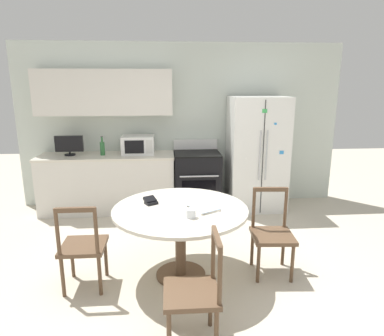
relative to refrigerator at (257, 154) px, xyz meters
The scene contains 15 objects.
ground_plane 2.68m from the refrigerator, 117.74° to the right, with size 14.00×14.00×0.00m, color beige.
back_wall 1.62m from the refrigerator, 166.41° to the left, with size 5.20×0.44×2.60m.
kitchen_counter 2.39m from the refrigerator, behind, with size 2.08×0.64×0.90m.
refrigerator is the anchor object (origin of this frame).
oven_range 1.04m from the refrigerator, behind, with size 0.71×0.68×1.08m.
microwave 1.87m from the refrigerator, behind, with size 0.50×0.38×0.28m.
countertop_tv 2.91m from the refrigerator, behind, with size 0.42×0.16×0.30m.
counter_bottle 2.41m from the refrigerator, behind, with size 0.07×0.07×0.29m.
dining_table 2.37m from the refrigerator, 123.52° to the right, with size 1.36×1.36×0.76m.
dining_chair_left 3.12m from the refrigerator, 137.04° to the right, with size 0.42×0.42×0.90m.
dining_chair_right 2.04m from the refrigerator, 99.80° to the right, with size 0.45×0.45×0.90m.
dining_chair_near 3.21m from the refrigerator, 112.90° to the right, with size 0.42×0.42×0.90m.
candle_glass 2.53m from the refrigerator, 118.66° to the right, with size 0.09×0.09×0.08m.
wallet 2.42m from the refrigerator, 131.58° to the right, with size 0.17×0.17×0.07m.
mail_stack 2.27m from the refrigerator, 118.23° to the right, with size 0.34×0.37×0.02m.
Camera 1 is at (-0.26, -2.97, 1.98)m, focal length 32.00 mm.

